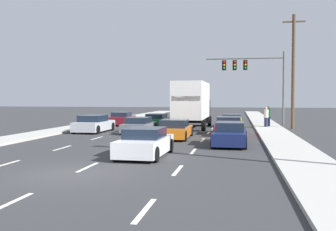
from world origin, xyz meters
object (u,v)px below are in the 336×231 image
object	(u,v)px
box_truck	(193,103)
car_green	(157,120)
car_gray	(139,126)
car_orange	(175,130)
pedestrian_near_corner	(266,117)
car_navy	(230,134)
car_red	(229,126)
traffic_signal_mast	(248,70)
utility_pole_mid	(293,70)
pedestrian_mid_block	(268,116)
car_white	(145,143)
car_yellow	(232,121)
car_maroon	(122,119)
car_silver	(94,124)

from	to	relation	value
box_truck	car_green	bearing A→B (deg)	143.58
car_gray	car_orange	xyz separation A→B (m)	(3.17, -3.17, 0.01)
car_gray	pedestrian_near_corner	xyz separation A→B (m)	(9.54, 6.15, 0.43)
car_navy	car_orange	bearing A→B (deg)	139.70
car_red	traffic_signal_mast	bearing A→B (deg)	81.91
utility_pole_mid	pedestrian_mid_block	xyz separation A→B (m)	(-1.90, 0.94, -3.86)
pedestrian_near_corner	pedestrian_mid_block	distance (m)	0.71
car_white	utility_pole_mid	distance (m)	19.40
car_yellow	traffic_signal_mast	distance (m)	6.37
car_navy	utility_pole_mid	size ratio (longest dim) A/B	0.48
car_gray	car_navy	world-z (taller)	car_navy
car_yellow	pedestrian_mid_block	bearing A→B (deg)	-7.22
car_gray	utility_pole_mid	world-z (taller)	utility_pole_mid
car_white	box_truck	bearing A→B (deg)	88.70
box_truck	car_navy	distance (m)	11.25
car_yellow	pedestrian_near_corner	distance (m)	3.13
pedestrian_near_corner	pedestrian_mid_block	size ratio (longest dim) A/B	0.95
box_truck	pedestrian_near_corner	world-z (taller)	box_truck
car_gray	car_orange	bearing A→B (deg)	-44.98
car_maroon	car_white	distance (m)	19.94
car_gray	car_red	distance (m)	6.54
car_silver	car_white	bearing A→B (deg)	-59.03
car_orange	car_yellow	bearing A→B (deg)	71.58
car_silver	car_yellow	bearing A→B (deg)	34.68
car_navy	car_silver	bearing A→B (deg)	148.46
car_green	traffic_signal_mast	world-z (taller)	traffic_signal_mast
car_maroon	car_red	xyz separation A→B (m)	(10.26, -7.69, -0.01)
car_yellow	pedestrian_mid_block	size ratio (longest dim) A/B	2.43
car_orange	car_silver	bearing A→B (deg)	153.88
car_orange	car_navy	world-z (taller)	car_navy
box_truck	utility_pole_mid	bearing A→B (deg)	9.79
car_maroon	car_gray	xyz separation A→B (m)	(3.72, -7.74, -0.03)
pedestrian_near_corner	traffic_signal_mast	bearing A→B (deg)	105.92
car_green	pedestrian_mid_block	distance (m)	9.93
car_orange	pedestrian_mid_block	size ratio (longest dim) A/B	2.63
pedestrian_mid_block	car_maroon	bearing A→B (deg)	176.09
car_yellow	traffic_signal_mast	size ratio (longest dim) A/B	0.56
car_yellow	car_red	xyz separation A→B (m)	(-0.09, -7.16, 0.03)
box_truck	car_yellow	size ratio (longest dim) A/B	2.08
car_navy	car_maroon	bearing A→B (deg)	126.90
car_white	utility_pole_mid	bearing A→B (deg)	63.10
car_navy	box_truck	bearing A→B (deg)	107.13
car_gray	car_yellow	bearing A→B (deg)	47.43
car_green	traffic_signal_mast	bearing A→B (deg)	25.99
box_truck	pedestrian_mid_block	distance (m)	6.84
car_maroon	car_red	size ratio (longest dim) A/B	0.91
pedestrian_near_corner	car_green	bearing A→B (deg)	174.32
box_truck	pedestrian_near_corner	xyz separation A→B (m)	(6.09, 1.69, -1.23)
car_silver	car_green	distance (m)	7.77
traffic_signal_mast	car_navy	bearing A→B (deg)	-94.56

